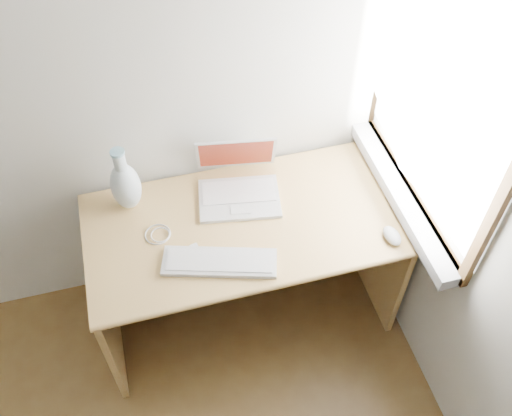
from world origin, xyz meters
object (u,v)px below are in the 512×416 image
object	(u,v)px
desk	(240,236)
vase	(125,185)
laptop	(237,184)
external_keyboard	(220,262)

from	to	relation	value
desk	vase	xyz separation A→B (m)	(-0.46, 0.14, 0.34)
desk	laptop	bearing A→B (deg)	83.00
laptop	vase	xyz separation A→B (m)	(-0.47, 0.05, 0.08)
desk	laptop	size ratio (longest dim) A/B	3.49
external_keyboard	laptop	bearing A→B (deg)	82.86
laptop	external_keyboard	world-z (taller)	laptop
desk	vase	size ratio (longest dim) A/B	4.15
vase	desk	bearing A→B (deg)	-16.87
external_keyboard	desk	bearing A→B (deg)	77.78
desk	external_keyboard	world-z (taller)	external_keyboard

